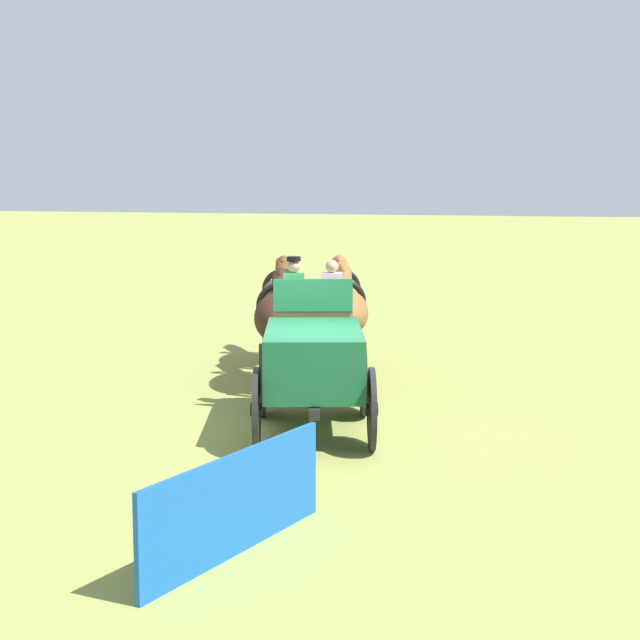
{
  "coord_description": "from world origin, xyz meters",
  "views": [
    {
      "loc": [
        -14.72,
        -4.93,
        3.91
      ],
      "look_at": [
        4.2,
        1.27,
        1.2
      ],
      "focal_mm": 56.3,
      "sensor_mm": 36.0,
      "label": 1
    }
  ],
  "objects_px": {
    "draft_horse_rear_near": "(279,319)",
    "draft_horse_lead_off": "(341,300)",
    "draft_horse_lead_near": "(282,300)",
    "draft_horse_rear_off": "(346,315)",
    "show_wagon": "(314,358)"
  },
  "relations": [
    {
      "from": "draft_horse_rear_near",
      "to": "draft_horse_lead_off",
      "type": "xyz_separation_m",
      "value": [
        2.88,
        -0.39,
        0.07
      ]
    },
    {
      "from": "draft_horse_lead_near",
      "to": "draft_horse_lead_off",
      "type": "bearing_deg",
      "value": -71.18
    },
    {
      "from": "show_wagon",
      "to": "draft_horse_lead_near",
      "type": "bearing_deg",
      "value": 24.94
    },
    {
      "from": "show_wagon",
      "to": "draft_horse_rear_near",
      "type": "relative_size",
      "value": 1.82
    },
    {
      "from": "draft_horse_rear_near",
      "to": "draft_horse_lead_near",
      "type": "xyz_separation_m",
      "value": [
        2.46,
        0.84,
        0.06
      ]
    },
    {
      "from": "draft_horse_rear_off",
      "to": "draft_horse_lead_off",
      "type": "xyz_separation_m",
      "value": [
        2.45,
        0.84,
        -0.0
      ]
    },
    {
      "from": "draft_horse_rear_near",
      "to": "draft_horse_lead_near",
      "type": "relative_size",
      "value": 1.09
    },
    {
      "from": "draft_horse_rear_off",
      "to": "draft_horse_rear_near",
      "type": "bearing_deg",
      "value": 109.52
    },
    {
      "from": "draft_horse_rear_near",
      "to": "draft_horse_rear_off",
      "type": "xyz_separation_m",
      "value": [
        0.43,
        -1.23,
        0.08
      ]
    },
    {
      "from": "show_wagon",
      "to": "draft_horse_rear_off",
      "type": "xyz_separation_m",
      "value": [
        3.59,
        0.54,
        0.23
      ]
    },
    {
      "from": "draft_horse_rear_near",
      "to": "draft_horse_rear_off",
      "type": "distance_m",
      "value": 1.3
    },
    {
      "from": "show_wagon",
      "to": "draft_horse_lead_off",
      "type": "xyz_separation_m",
      "value": [
        6.04,
        1.38,
        0.22
      ]
    },
    {
      "from": "draft_horse_rear_off",
      "to": "draft_horse_lead_near",
      "type": "bearing_deg",
      "value": 45.57
    },
    {
      "from": "draft_horse_rear_near",
      "to": "draft_horse_rear_off",
      "type": "height_order",
      "value": "draft_horse_rear_off"
    },
    {
      "from": "draft_horse_rear_off",
      "to": "draft_horse_lead_off",
      "type": "relative_size",
      "value": 1.04
    }
  ]
}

